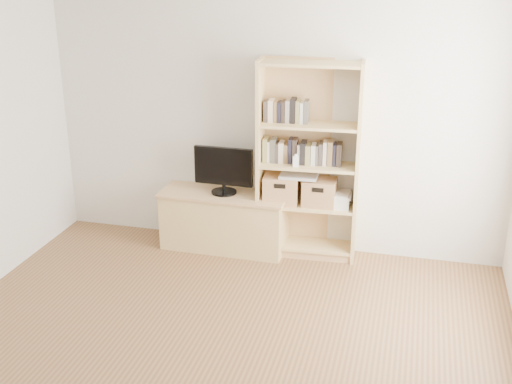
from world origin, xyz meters
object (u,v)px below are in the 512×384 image
(television, at_px, (224,171))
(laptop, at_px, (299,175))
(basket_left, at_px, (281,189))
(basket_right, at_px, (319,192))
(bookshelf, at_px, (308,162))
(tv_stand, at_px, (225,221))
(baby_monitor, at_px, (296,161))

(television, bearing_deg, laptop, 4.68)
(basket_left, distance_m, basket_right, 0.37)
(basket_left, relative_size, basket_right, 1.06)
(laptop, bearing_deg, basket_right, 2.08)
(basket_left, height_order, basket_right, basket_left)
(television, height_order, basket_right, television)
(television, bearing_deg, bookshelf, 5.15)
(bookshelf, distance_m, laptop, 0.16)
(tv_stand, distance_m, laptop, 0.92)
(television, xyz_separation_m, basket_left, (0.57, 0.04, -0.15))
(laptop, bearing_deg, bookshelf, 6.34)
(baby_monitor, bearing_deg, basket_left, 136.72)
(television, relative_size, basket_right, 1.88)
(tv_stand, distance_m, television, 0.54)
(basket_left, bearing_deg, laptop, -3.27)
(baby_monitor, xyz_separation_m, basket_left, (-0.16, 0.09, -0.32))
(basket_left, xyz_separation_m, basket_right, (0.37, 0.02, -0.01))
(television, bearing_deg, baby_monitor, -3.21)
(bookshelf, height_order, television, bookshelf)
(television, bearing_deg, tv_stand, 0.00)
(baby_monitor, bearing_deg, tv_stand, 163.10)
(tv_stand, bearing_deg, basket_right, 4.54)
(basket_right, distance_m, laptop, 0.26)
(baby_monitor, height_order, laptop, baby_monitor)
(bookshelf, bearing_deg, television, -179.42)
(baby_monitor, bearing_deg, bookshelf, 35.88)
(bookshelf, height_order, baby_monitor, bookshelf)
(baby_monitor, distance_m, basket_right, 0.41)
(tv_stand, relative_size, television, 2.10)
(tv_stand, height_order, basket_left, basket_left)
(basket_right, bearing_deg, tv_stand, -177.13)
(tv_stand, xyz_separation_m, basket_right, (0.94, 0.06, 0.38))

